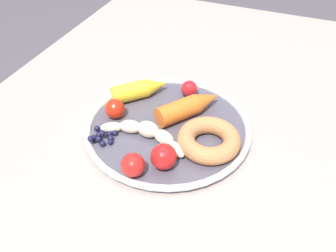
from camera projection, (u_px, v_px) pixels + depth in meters
dining_table at (186, 156)px, 0.74m from camera, size 1.21×0.88×0.70m
plate at (168, 127)px, 0.68m from camera, size 0.31×0.31×0.02m
banana at (146, 133)px, 0.65m from camera, size 0.06×0.18×0.03m
carrot_orange at (190, 106)px, 0.69m from camera, size 0.13×0.11×0.04m
carrot_yellow at (141, 89)px, 0.74m from camera, size 0.11×0.11×0.04m
donut at (209, 140)px, 0.63m from camera, size 0.13×0.13×0.03m
blueberry_pile at (102, 136)px, 0.65m from camera, size 0.06×0.05×0.02m
tomato_near at (133, 165)px, 0.58m from camera, size 0.04×0.04×0.04m
tomato_mid at (166, 157)px, 0.59m from camera, size 0.04×0.04×0.04m
tomato_far at (189, 89)px, 0.74m from camera, size 0.03×0.03×0.03m
tomato_extra at (115, 109)px, 0.69m from camera, size 0.04×0.04×0.04m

